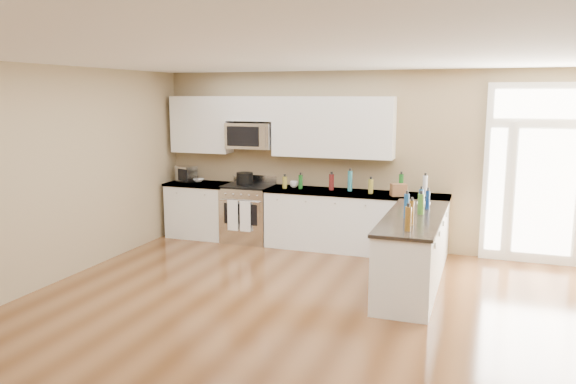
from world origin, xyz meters
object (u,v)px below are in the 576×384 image
Objects in this scene: kitchen_range at (248,213)px; stockpot at (245,178)px; peninsula_cabinet at (412,255)px; toaster_oven at (187,174)px.

kitchen_range is 3.89× the size of stockpot.
kitchen_range is at bearing 153.38° from peninsula_cabinet.
toaster_oven is at bearing 159.94° from peninsula_cabinet.
kitchen_range is 1.32m from toaster_oven.
peninsula_cabinet is at bearing -26.62° from kitchen_range.
peninsula_cabinet is at bearing -26.57° from stockpot.
stockpot is 0.88× the size of toaster_oven.
toaster_oven reaches higher than stockpot.
stockpot reaches higher than kitchen_range.
toaster_oven is (-1.10, 0.00, 0.02)m from stockpot.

